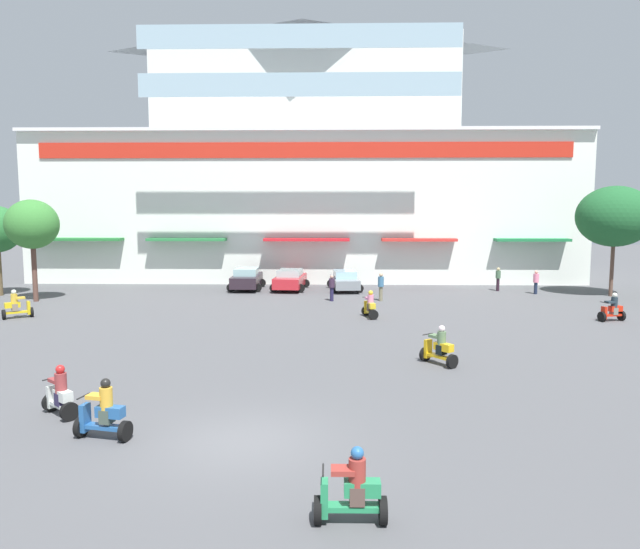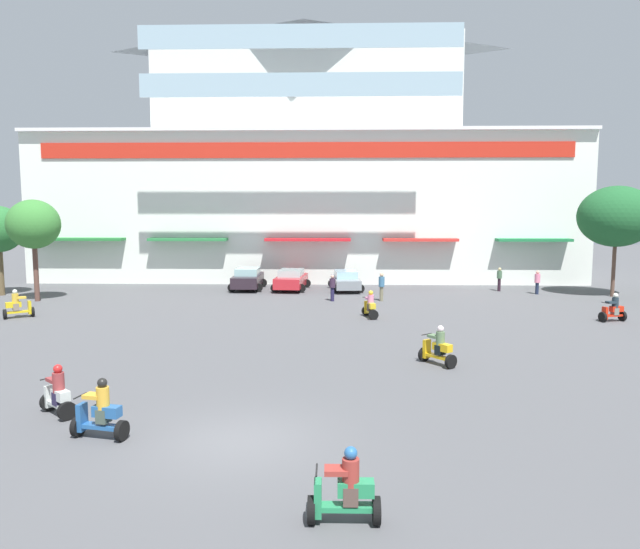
{
  "view_description": "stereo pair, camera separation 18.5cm",
  "coord_description": "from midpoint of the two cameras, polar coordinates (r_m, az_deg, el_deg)",
  "views": [
    {
      "loc": [
        2.29,
        -14.47,
        5.9
      ],
      "look_at": [
        1.56,
        15.75,
        2.41
      ],
      "focal_mm": 33.77,
      "sensor_mm": 36.0,
      "label": 1
    },
    {
      "loc": [
        2.48,
        -14.46,
        5.9
      ],
      "look_at": [
        1.56,
        15.75,
        2.41
      ],
      "focal_mm": 33.77,
      "sensor_mm": 36.0,
      "label": 2
    }
  ],
  "objects": [
    {
      "name": "parked_car_0",
      "position": [
        42.51,
        -6.74,
        -0.39
      ],
      "size": [
        2.41,
        4.17,
        1.51
      ],
      "color": "#291E26",
      "rests_on": "ground"
    },
    {
      "name": "pedestrian_3",
      "position": [
        37.28,
        5.99,
        -1.0
      ],
      "size": [
        0.48,
        0.48,
        1.75
      ],
      "color": "#726C53",
      "rests_on": "ground"
    },
    {
      "name": "plaza_tree_1",
      "position": [
        43.1,
        26.39,
        4.94
      ],
      "size": [
        4.86,
        4.16,
        7.14
      ],
      "color": "brown",
      "rests_on": "ground"
    },
    {
      "name": "pedestrian_2",
      "position": [
        43.19,
        16.75,
        -0.29
      ],
      "size": [
        0.38,
        0.38,
        1.64
      ],
      "color": "black",
      "rests_on": "ground"
    },
    {
      "name": "scooter_rider_7",
      "position": [
        18.7,
        -23.33,
        -10.42
      ],
      "size": [
        1.31,
        1.24,
        1.49
      ],
      "color": "black",
      "rests_on": "ground"
    },
    {
      "name": "scooter_rider_5",
      "position": [
        31.76,
        4.94,
        -3.02
      ],
      "size": [
        0.84,
        1.44,
        1.47
      ],
      "color": "black",
      "rests_on": "ground"
    },
    {
      "name": "scooter_rider_6",
      "position": [
        11.86,
        2.88,
        -19.87
      ],
      "size": [
        1.36,
        0.53,
        1.49
      ],
      "color": "black",
      "rests_on": "ground"
    },
    {
      "name": "parked_car_2",
      "position": [
        41.84,
        2.58,
        -0.55
      ],
      "size": [
        2.53,
        4.43,
        1.38
      ],
      "color": "gray",
      "rests_on": "ground"
    },
    {
      "name": "parked_car_1",
      "position": [
        42.04,
        -2.63,
        -0.47
      ],
      "size": [
        2.64,
        4.32,
        1.44
      ],
      "color": "red",
      "rests_on": "ground"
    },
    {
      "name": "pedestrian_0",
      "position": [
        42.5,
        20.02,
        -0.57
      ],
      "size": [
        0.51,
        0.51,
        1.58
      ],
      "color": "#1B243C",
      "rests_on": "ground"
    },
    {
      "name": "colonial_building",
      "position": [
        51.38,
        -0.94,
        9.9
      ],
      "size": [
        42.28,
        18.66,
        21.11
      ],
      "color": "white",
      "rests_on": "ground"
    },
    {
      "name": "scooter_rider_2",
      "position": [
        34.1,
        26.17,
        -3.04
      ],
      "size": [
        1.41,
        0.86,
        1.47
      ],
      "color": "black",
      "rests_on": "ground"
    },
    {
      "name": "pedestrian_1",
      "position": [
        37.07,
        1.33,
        -1.12
      ],
      "size": [
        0.41,
        0.41,
        1.63
      ],
      "color": "#221E40",
      "rests_on": "ground"
    },
    {
      "name": "scooter_rider_3",
      "position": [
        35.31,
        -26.58,
        -2.69
      ],
      "size": [
        1.48,
        1.29,
        1.53
      ],
      "color": "black",
      "rests_on": "ground"
    },
    {
      "name": "plaza_tree_2",
      "position": [
        40.68,
        -25.4,
        4.28
      ],
      "size": [
        3.2,
        2.89,
        6.24
      ],
      "color": "brown",
      "rests_on": "ground"
    },
    {
      "name": "scooter_rider_1",
      "position": [
        16.55,
        -19.82,
        -12.28
      ],
      "size": [
        1.48,
        0.81,
        1.59
      ],
      "color": "black",
      "rests_on": "ground"
    },
    {
      "name": "ground_plane",
      "position": [
        28.2,
        -3.16,
        -5.5
      ],
      "size": [
        128.0,
        128.0,
        0.0
      ],
      "primitive_type": "plane",
      "color": "#4F5053"
    },
    {
      "name": "scooter_rider_4",
      "position": [
        22.86,
        11.34,
        -6.87
      ],
      "size": [
        1.32,
        1.48,
        1.51
      ],
      "color": "black",
      "rests_on": "ground"
    }
  ]
}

